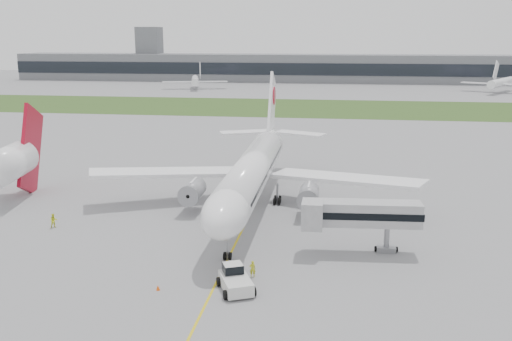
# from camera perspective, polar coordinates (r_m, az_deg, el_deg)

# --- Properties ---
(ground) EXTENTS (600.00, 600.00, 0.00)m
(ground) POSITION_cam_1_polar(r_m,az_deg,el_deg) (77.30, -0.77, -4.73)
(ground) COLOR gray
(ground) RESTS_ON ground
(apron_markings) EXTENTS (70.00, 70.00, 0.04)m
(apron_markings) POSITION_cam_1_polar(r_m,az_deg,el_deg) (72.63, -1.38, -5.95)
(apron_markings) COLOR gold
(apron_markings) RESTS_ON ground
(grass_strip) EXTENTS (600.00, 50.00, 0.02)m
(grass_strip) POSITION_cam_1_polar(r_m,az_deg,el_deg) (194.40, 4.67, 6.29)
(grass_strip) COLOR #32521E
(grass_strip) RESTS_ON ground
(terminal_building) EXTENTS (320.00, 22.30, 14.00)m
(terminal_building) POSITION_cam_1_polar(r_m,az_deg,el_deg) (303.13, 5.98, 10.15)
(terminal_building) COLOR gray
(terminal_building) RESTS_ON ground
(control_tower) EXTENTS (12.00, 12.00, 56.00)m
(control_tower) POSITION_cam_1_polar(r_m,az_deg,el_deg) (321.87, -10.46, 8.94)
(control_tower) COLOR gray
(control_tower) RESTS_ON ground
(airliner) EXTENTS (48.13, 53.95, 17.88)m
(airliner) POSITION_cam_1_polar(r_m,az_deg,el_deg) (80.40, -0.26, 0.18)
(airliner) COLOR white
(airliner) RESTS_ON ground
(pushback_tug) EXTENTS (4.40, 5.18, 2.32)m
(pushback_tug) POSITION_cam_1_polar(r_m,az_deg,el_deg) (56.13, -2.11, -10.81)
(pushback_tug) COLOR silver
(pushback_tug) RESTS_ON ground
(jet_bridge) EXTENTS (13.34, 4.54, 6.17)m
(jet_bridge) POSITION_cam_1_polar(r_m,az_deg,el_deg) (64.80, 10.08, -4.33)
(jet_bridge) COLOR #B5B5B8
(jet_bridge) RESTS_ON ground
(safety_cone_left) EXTENTS (0.38, 0.38, 0.53)m
(safety_cone_left) POSITION_cam_1_polar(r_m,az_deg,el_deg) (57.11, -9.78, -11.46)
(safety_cone_left) COLOR #FF560D
(safety_cone_left) RESTS_ON ground
(safety_cone_right) EXTENTS (0.44, 0.44, 0.61)m
(safety_cone_right) POSITION_cam_1_polar(r_m,az_deg,el_deg) (60.67, -2.91, -9.69)
(safety_cone_right) COLOR #FF560D
(safety_cone_right) RESTS_ON ground
(ground_crew_near) EXTENTS (0.66, 0.45, 1.75)m
(ground_crew_near) POSITION_cam_1_polar(r_m,az_deg,el_deg) (58.89, -0.35, -9.80)
(ground_crew_near) COLOR gold
(ground_crew_near) RESTS_ON ground
(ground_crew_far) EXTENTS (1.15, 1.13, 1.87)m
(ground_crew_far) POSITION_cam_1_polar(r_m,az_deg,el_deg) (77.56, -19.57, -4.75)
(ground_crew_far) COLOR yellow
(ground_crew_far) RESTS_ON ground
(neighbor_aircraft) EXTENTS (6.55, 18.19, 14.72)m
(neighbor_aircraft) POSITION_cam_1_polar(r_m,az_deg,el_deg) (91.27, -23.27, 0.78)
(neighbor_aircraft) COLOR #9F091D
(neighbor_aircraft) RESTS_ON ground
(distant_aircraft_left) EXTENTS (34.62, 32.10, 11.19)m
(distant_aircraft_left) POSITION_cam_1_polar(r_m,az_deg,el_deg) (262.73, -6.09, 8.12)
(distant_aircraft_left) COLOR white
(distant_aircraft_left) RESTS_ON ground
(distant_aircraft_right) EXTENTS (42.90, 41.48, 12.55)m
(distant_aircraft_right) POSITION_cam_1_polar(r_m,az_deg,el_deg) (264.59, 23.24, 7.15)
(distant_aircraft_right) COLOR white
(distant_aircraft_right) RESTS_ON ground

